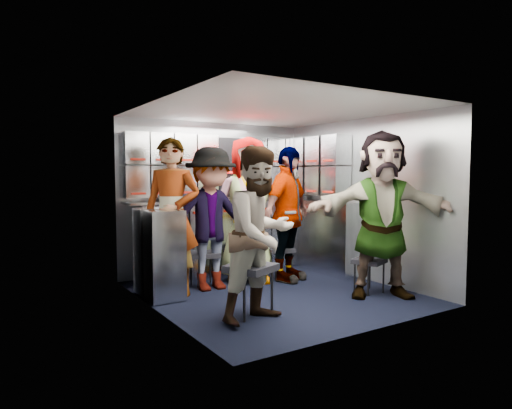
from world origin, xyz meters
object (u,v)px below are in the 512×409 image
attendant_arc_d (287,214)px  attendant_arc_a (261,234)px  jump_seat_near_right (369,263)px  jump_seat_center (241,251)px  jump_seat_mid_left (205,256)px  attendant_arc_b (211,219)px  jump_seat_mid_right (279,251)px  attendant_arc_c (248,210)px  jump_seat_near_left (251,270)px  attendant_arc_e (382,214)px  attendant_standing (172,217)px

attendant_arc_d → attendant_arc_a: bearing=-160.5°
attendant_arc_a → jump_seat_near_right: bearing=-4.8°
jump_seat_center → jump_seat_near_right: bearing=-57.4°
jump_seat_mid_left → attendant_arc_b: attendant_arc_b is taller
jump_seat_mid_left → attendant_arc_d: 1.18m
jump_seat_near_right → attendant_arc_d: bearing=114.8°
attendant_arc_d → jump_seat_mid_right: bearing=64.5°
jump_seat_center → jump_seat_near_right: 1.67m
attendant_arc_b → attendant_arc_c: size_ratio=0.92×
attendant_arc_d → jump_seat_mid_left: bearing=137.2°
attendant_arc_b → attendant_arc_c: (0.58, 0.10, 0.08)m
jump_seat_near_left → jump_seat_mid_right: bearing=45.0°
jump_seat_mid_right → attendant_arc_d: size_ratio=0.23×
jump_seat_near_left → attendant_arc_e: bearing=-6.8°
jump_seat_mid_left → attendant_arc_b: 0.51m
attendant_arc_e → jump_seat_near_left: bearing=-154.6°
jump_seat_mid_left → attendant_standing: attendant_standing is taller
jump_seat_near_left → jump_seat_center: bearing=63.1°
attendant_arc_c → attendant_arc_e: 1.67m
jump_seat_mid_left → jump_seat_near_right: bearing=-41.5°
attendant_arc_c → attendant_arc_d: (0.45, -0.24, -0.06)m
jump_seat_mid_left → attendant_standing: bearing=-159.4°
attendant_arc_a → attendant_arc_d: (1.15, 1.16, 0.04)m
jump_seat_mid_left → jump_seat_near_right: (1.48, -1.31, -0.02)m
attendant_standing → jump_seat_center: bearing=57.6°
jump_seat_mid_right → attendant_arc_c: 0.72m
jump_seat_near_left → attendant_arc_b: size_ratio=0.33×
attendant_arc_a → attendant_arc_d: bearing=34.3°
jump_seat_near_left → attendant_arc_d: 1.57m
attendant_arc_b → jump_seat_center: bearing=29.6°
jump_seat_center → jump_seat_near_right: jump_seat_center is taller
jump_seat_mid_left → attendant_standing: 0.75m
attendant_arc_b → attendant_arc_c: attendant_arc_c is taller
attendant_standing → attendant_arc_c: bearing=48.4°
attendant_arc_c → attendant_arc_d: bearing=-10.9°
attendant_standing → attendant_arc_c: size_ratio=0.97×
jump_seat_near_right → attendant_arc_e: 0.61m
attendant_standing → attendant_arc_e: (1.98, -1.30, 0.04)m
jump_seat_mid_right → attendant_standing: size_ratio=0.23×
jump_seat_near_right → attendant_arc_a: bearing=-174.1°
attendant_arc_e → jump_seat_mid_right: bearing=140.9°
attendant_arc_b → attendant_arc_d: (1.02, -0.14, 0.02)m
jump_seat_mid_right → attendant_arc_c: (-0.45, 0.06, 0.57)m
jump_seat_near_right → attendant_arc_a: (-1.61, -0.17, 0.47)m
jump_seat_center → jump_seat_mid_right: bearing=-28.3°
jump_seat_center → attendant_arc_a: size_ratio=0.25×
attendant_arc_b → attendant_arc_e: (1.48, -1.31, 0.09)m
jump_seat_mid_right → attendant_arc_d: bearing=-90.0°
jump_seat_mid_left → attendant_arc_c: (0.58, -0.08, 0.55)m
attendant_arc_c → attendant_arc_e: attendant_arc_e is taller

